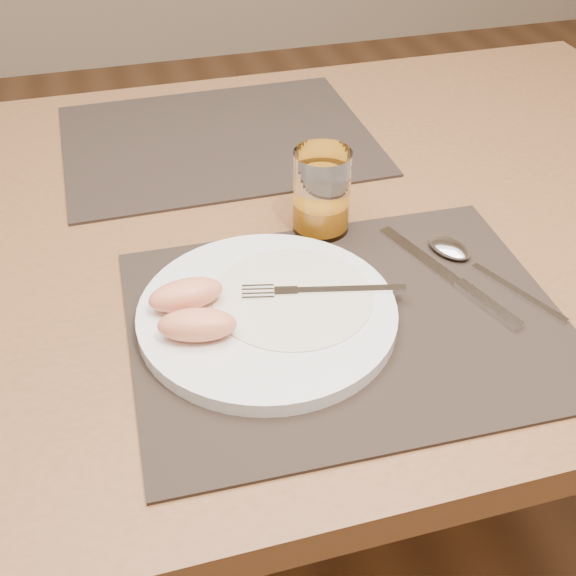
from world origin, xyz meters
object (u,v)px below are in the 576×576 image
at_px(knife, 458,283).
at_px(juice_glass, 321,196).
at_px(placemat_near, 347,321).
at_px(spoon, 459,254).
at_px(fork, 309,291).
at_px(table, 275,268).
at_px(plate, 267,314).
at_px(placemat_far, 218,140).

xyz_separation_m(knife, juice_glass, (-0.11, 0.15, 0.04)).
distance_m(placemat_near, spoon, 0.18).
bearing_deg(fork, placemat_near, -48.53).
distance_m(table, placemat_near, 0.24).
relative_size(fork, juice_glass, 1.67).
height_order(placemat_near, plate, plate).
xyz_separation_m(placemat_near, spoon, (0.16, 0.07, 0.01)).
bearing_deg(spoon, plate, -169.17).
bearing_deg(knife, plate, 179.98).
xyz_separation_m(placemat_near, plate, (-0.08, 0.02, 0.01)).
bearing_deg(table, juice_glass, -46.09).
distance_m(table, fork, 0.21).
height_order(placemat_near, spoon, spoon).
bearing_deg(placemat_near, placemat_far, 96.57).
height_order(fork, spoon, fork).
bearing_deg(table, placemat_near, -84.34).
xyz_separation_m(placemat_far, spoon, (0.21, -0.37, 0.01)).
height_order(plate, spoon, plate).
bearing_deg(juice_glass, placemat_near, -98.28).
height_order(plate, knife, plate).
height_order(placemat_far, juice_glass, juice_glass).
height_order(placemat_far, plate, plate).
height_order(table, placemat_far, placemat_far).
relative_size(spoon, juice_glass, 1.78).
bearing_deg(placemat_far, plate, -94.06).
height_order(placemat_near, placemat_far, same).
height_order(table, placemat_near, placemat_near).
xyz_separation_m(placemat_far, fork, (0.02, -0.40, 0.02)).
distance_m(plate, fork, 0.05).
bearing_deg(placemat_far, knife, -65.69).
relative_size(placemat_near, placemat_far, 1.00).
height_order(table, fork, fork).
xyz_separation_m(table, placemat_near, (0.02, -0.22, 0.09)).
bearing_deg(fork, placemat_far, 92.73).
xyz_separation_m(fork, knife, (0.17, -0.01, -0.02)).
distance_m(fork, knife, 0.17).
height_order(table, knife, knife).
xyz_separation_m(plate, knife, (0.22, -0.00, -0.01)).
bearing_deg(spoon, fork, -170.10).
bearing_deg(fork, spoon, 9.90).
relative_size(plate, spoon, 1.46).
height_order(table, plate, plate).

